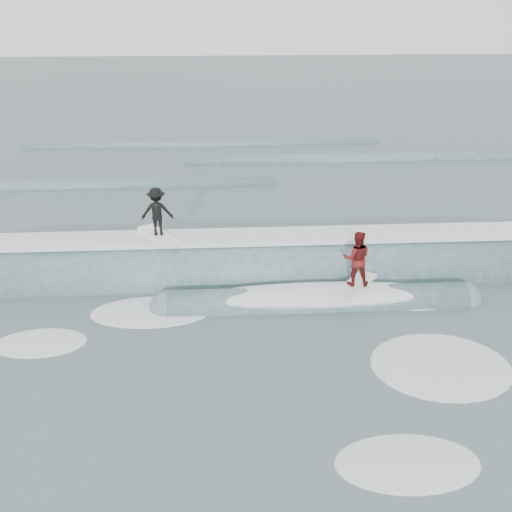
{
  "coord_description": "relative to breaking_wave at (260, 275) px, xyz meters",
  "views": [
    {
      "loc": [
        -0.99,
        -13.1,
        8.51
      ],
      "look_at": [
        0.0,
        3.02,
        1.1
      ],
      "focal_mm": 40.0,
      "sensor_mm": 36.0,
      "label": 1
    }
  ],
  "objects": [
    {
      "name": "ground",
      "position": [
        -0.18,
        -3.8,
        -0.03
      ],
      "size": [
        160.0,
        160.0,
        0.0
      ],
      "primitive_type": "plane",
      "color": "#395054",
      "rests_on": "ground"
    },
    {
      "name": "whitewater",
      "position": [
        0.93,
        -4.71,
        -0.03
      ],
      "size": [
        13.24,
        8.69,
        0.1
      ],
      "color": "silver",
      "rests_on": "ground"
    },
    {
      "name": "surfer_red",
      "position": [
        2.7,
        -1.98,
        1.36
      ],
      "size": [
        1.69,
        1.9,
        1.79
      ],
      "color": "silver",
      "rests_on": "ground"
    },
    {
      "name": "far_swells",
      "position": [
        -0.39,
        13.85,
        -0.03
      ],
      "size": [
        39.42,
        8.65,
        0.8
      ],
      "color": "#395960",
      "rests_on": "ground"
    },
    {
      "name": "surfer_black",
      "position": [
        -3.26,
        0.22,
        2.16
      ],
      "size": [
        1.56,
        1.97,
        1.66
      ],
      "color": "white",
      "rests_on": "ground"
    },
    {
      "name": "breaking_wave",
      "position": [
        0.0,
        0.0,
        0.0
      ],
      "size": [
        24.43,
        4.11,
        2.67
      ],
      "color": "#395960",
      "rests_on": "ground"
    }
  ]
}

